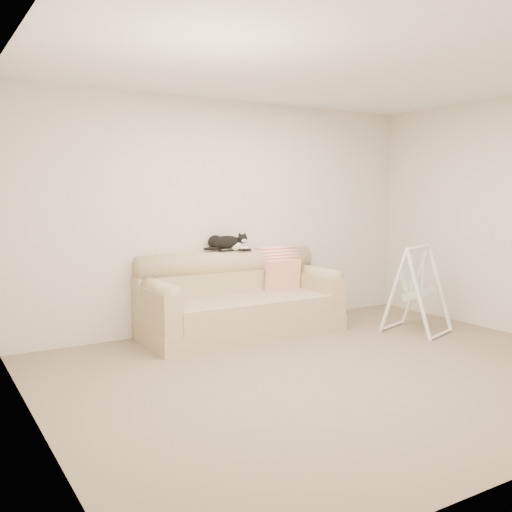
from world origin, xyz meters
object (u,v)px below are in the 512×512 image
at_px(remote_a, 226,250).
at_px(baby_swing, 416,289).
at_px(tuxedo_cat, 227,242).
at_px(sofa, 239,302).
at_px(remote_b, 244,249).

height_order(remote_a, baby_swing, baby_swing).
xyz_separation_m(tuxedo_cat, baby_swing, (1.74, -1.22, -0.51)).
distance_m(sofa, remote_a, 0.61).
bearing_deg(remote_b, baby_swing, -38.06).
bearing_deg(tuxedo_cat, baby_swing, -35.07).
relative_size(sofa, baby_swing, 2.25).
bearing_deg(remote_a, tuxedo_cat, 53.00).
height_order(sofa, remote_b, remote_b).
distance_m(tuxedo_cat, baby_swing, 2.19).
bearing_deg(sofa, remote_a, 96.90).
bearing_deg(remote_a, remote_b, -1.56).
bearing_deg(remote_a, baby_swing, -34.38).
xyz_separation_m(sofa, tuxedo_cat, (-0.01, 0.26, 0.65)).
height_order(remote_b, tuxedo_cat, tuxedo_cat).
xyz_separation_m(remote_a, baby_swing, (1.76, -1.20, -0.42)).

